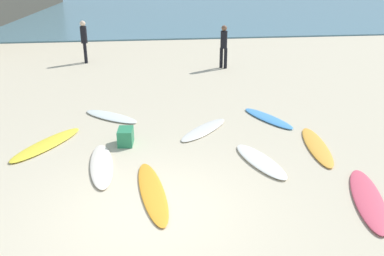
{
  "coord_description": "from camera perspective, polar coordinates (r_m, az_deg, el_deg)",
  "views": [
    {
      "loc": [
        -0.04,
        -7.0,
        4.56
      ],
      "look_at": [
        1.14,
        3.28,
        0.3
      ],
      "focal_mm": 39.99,
      "sensor_mm": 36.0,
      "label": 1
    }
  ],
  "objects": [
    {
      "name": "surfboard_6",
      "position": [
        10.14,
        9.12,
        -4.36
      ],
      "size": [
        1.13,
        2.07,
        0.09
      ],
      "primitive_type": "ellipsoid",
      "rotation": [
        0.0,
        0.0,
        0.3
      ],
      "color": "white",
      "rests_on": "ground_plane"
    },
    {
      "name": "beachgoer_mid",
      "position": [
        19.65,
        -14.19,
        11.39
      ],
      "size": [
        0.31,
        0.34,
        1.84
      ],
      "rotation": [
        0.0,
        0.0,
        1.68
      ],
      "color": "black",
      "rests_on": "ground_plane"
    },
    {
      "name": "surfboard_1",
      "position": [
        11.49,
        -18.82,
        -2.05
      ],
      "size": [
        1.77,
        2.3,
        0.08
      ],
      "primitive_type": "ellipsoid",
      "rotation": [
        0.0,
        0.0,
        -0.57
      ],
      "color": "yellow",
      "rests_on": "ground_plane"
    },
    {
      "name": "surfboard_4",
      "position": [
        11.78,
        1.6,
        -0.22
      ],
      "size": [
        1.72,
        1.84,
        0.07
      ],
      "primitive_type": "ellipsoid",
      "rotation": [
        0.0,
        0.0,
        2.41
      ],
      "color": "silver",
      "rests_on": "ground_plane"
    },
    {
      "name": "surfboard_5",
      "position": [
        12.93,
        -10.75,
        1.52
      ],
      "size": [
        1.85,
        1.64,
        0.08
      ],
      "primitive_type": "ellipsoid",
      "rotation": [
        0.0,
        0.0,
        0.89
      ],
      "color": "white",
      "rests_on": "ground_plane"
    },
    {
      "name": "beachgoer_near",
      "position": [
        18.2,
        4.26,
        11.06
      ],
      "size": [
        0.39,
        0.39,
        1.79
      ],
      "rotation": [
        0.0,
        0.0,
        5.66
      ],
      "color": "black",
      "rests_on": "ground_plane"
    },
    {
      "name": "surfboard_7",
      "position": [
        12.77,
        10.11,
        1.29
      ],
      "size": [
        1.32,
        2.02,
        0.08
      ],
      "primitive_type": "ellipsoid",
      "rotation": [
        0.0,
        0.0,
        3.59
      ],
      "color": "#4997DE",
      "rests_on": "ground_plane"
    },
    {
      "name": "surfboard_0",
      "position": [
        11.22,
        16.31,
        -2.35
      ],
      "size": [
        0.8,
        2.44,
        0.08
      ],
      "primitive_type": "ellipsoid",
      "rotation": [
        0.0,
        0.0,
        -0.13
      ],
      "color": "gold",
      "rests_on": "ground_plane"
    },
    {
      "name": "surfboard_3",
      "position": [
        10.04,
        -11.98,
        -4.87
      ],
      "size": [
        0.74,
        2.31,
        0.09
      ],
      "primitive_type": "ellipsoid",
      "rotation": [
        0.0,
        0.0,
        0.1
      ],
      "color": "silver",
      "rests_on": "ground_plane"
    },
    {
      "name": "surfboard_2",
      "position": [
        9.25,
        22.42,
        -8.73
      ],
      "size": [
        1.24,
        2.51,
        0.09
      ],
      "primitive_type": "ellipsoid",
      "rotation": [
        0.0,
        0.0,
        2.85
      ],
      "color": "#D9485E",
      "rests_on": "ground_plane"
    },
    {
      "name": "beach_cooler",
      "position": [
        11.02,
        -8.85,
        -1.15
      ],
      "size": [
        0.42,
        0.57,
        0.42
      ],
      "primitive_type": "cube",
      "rotation": [
        0.0,
        0.0,
        1.48
      ],
      "color": "#287F51",
      "rests_on": "ground_plane"
    },
    {
      "name": "ocean_water",
      "position": [
        44.3,
        -6.78,
        16.37
      ],
      "size": [
        120.0,
        40.0,
        0.08
      ],
      "primitive_type": "cube",
      "color": "slate",
      "rests_on": "ground_plane"
    },
    {
      "name": "surfboard_8",
      "position": [
        8.86,
        -5.3,
        -8.46
      ],
      "size": [
        0.79,
        2.62,
        0.07
      ],
      "primitive_type": "ellipsoid",
      "rotation": [
        0.0,
        0.0,
        3.26
      ],
      "color": "orange",
      "rests_on": "ground_plane"
    },
    {
      "name": "ground_plane",
      "position": [
        8.35,
        -5.33,
        -10.81
      ],
      "size": [
        120.0,
        120.0,
        0.0
      ],
      "primitive_type": "plane",
      "color": "beige"
    }
  ]
}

